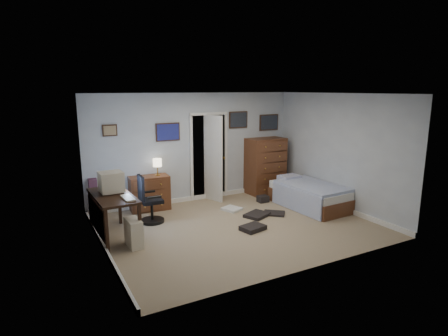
{
  "coord_description": "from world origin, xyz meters",
  "views": [
    {
      "loc": [
        -3.44,
        -5.88,
        2.59
      ],
      "look_at": [
        -0.14,
        0.3,
        1.1
      ],
      "focal_mm": 30.0,
      "sensor_mm": 36.0,
      "label": 1
    }
  ],
  "objects_px": {
    "computer_desk": "(108,206)",
    "low_dresser": "(150,193)",
    "office_chair": "(149,204)",
    "tall_dresser": "(265,166)",
    "bed": "(308,195)"
  },
  "relations": [
    {
      "from": "computer_desk",
      "to": "low_dresser",
      "type": "relative_size",
      "value": 1.63
    },
    {
      "from": "office_chair",
      "to": "computer_desk",
      "type": "bearing_deg",
      "value": -151.48
    },
    {
      "from": "computer_desk",
      "to": "tall_dresser",
      "type": "distance_m",
      "value": 4.28
    },
    {
      "from": "office_chair",
      "to": "tall_dresser",
      "type": "height_order",
      "value": "tall_dresser"
    },
    {
      "from": "office_chair",
      "to": "tall_dresser",
      "type": "distance_m",
      "value": 3.35
    },
    {
      "from": "computer_desk",
      "to": "office_chair",
      "type": "distance_m",
      "value": 0.99
    },
    {
      "from": "computer_desk",
      "to": "tall_dresser",
      "type": "height_order",
      "value": "tall_dresser"
    },
    {
      "from": "low_dresser",
      "to": "bed",
      "type": "height_order",
      "value": "low_dresser"
    },
    {
      "from": "tall_dresser",
      "to": "bed",
      "type": "xyz_separation_m",
      "value": [
        0.17,
        -1.46,
        -0.42
      ]
    },
    {
      "from": "computer_desk",
      "to": "office_chair",
      "type": "xyz_separation_m",
      "value": [
        0.86,
        0.43,
        -0.23
      ]
    },
    {
      "from": "tall_dresser",
      "to": "computer_desk",
      "type": "bearing_deg",
      "value": -166.95
    },
    {
      "from": "office_chair",
      "to": "low_dresser",
      "type": "relative_size",
      "value": 1.15
    },
    {
      "from": "office_chair",
      "to": "low_dresser",
      "type": "height_order",
      "value": "office_chair"
    },
    {
      "from": "low_dresser",
      "to": "computer_desk",
      "type": "bearing_deg",
      "value": -128.64
    },
    {
      "from": "tall_dresser",
      "to": "bed",
      "type": "height_order",
      "value": "tall_dresser"
    }
  ]
}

